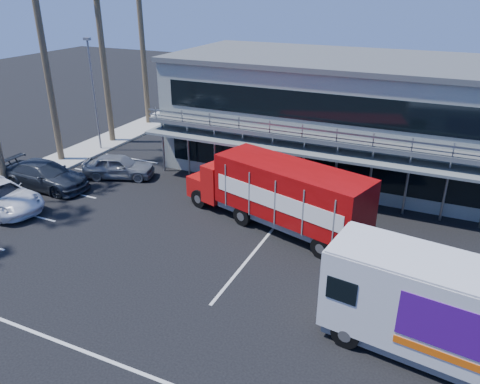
% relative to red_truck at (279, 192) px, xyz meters
% --- Properties ---
extents(ground, '(120.00, 120.00, 0.00)m').
position_rel_red_truck_xyz_m(ground, '(-2.11, -5.21, -1.92)').
color(ground, black).
rests_on(ground, ground).
extents(building, '(22.40, 12.00, 7.30)m').
position_rel_red_truck_xyz_m(building, '(0.89, 9.73, 1.74)').
color(building, gray).
rests_on(building, ground).
extents(curb_strip, '(3.00, 32.00, 0.16)m').
position_rel_red_truck_xyz_m(curb_strip, '(-17.11, 0.79, -1.84)').
color(curb_strip, '#A5A399').
rests_on(curb_strip, ground).
extents(light_pole_far, '(0.50, 0.25, 8.09)m').
position_rel_red_truck_xyz_m(light_pole_far, '(-16.31, 5.79, 2.58)').
color(light_pole_far, gray).
rests_on(light_pole_far, ground).
extents(red_truck, '(10.61, 5.28, 3.49)m').
position_rel_red_truck_xyz_m(red_truck, '(0.00, 0.00, 0.00)').
color(red_truck, '#B20F0E').
rests_on(red_truck, ground).
extents(white_van, '(7.57, 3.44, 3.57)m').
position_rel_red_truck_xyz_m(white_van, '(7.88, -6.46, -0.02)').
color(white_van, silver).
rests_on(white_van, ground).
extents(parked_car_c, '(5.93, 3.65, 1.53)m').
position_rel_red_truck_xyz_m(parked_car_c, '(-14.61, -4.41, -1.15)').
color(parked_car_c, white).
rests_on(parked_car_c, ground).
extents(parked_car_d, '(5.68, 2.41, 1.64)m').
position_rel_red_truck_xyz_m(parked_car_d, '(-14.61, -1.21, -1.10)').
color(parked_car_d, '#272D35').
rests_on(parked_car_d, ground).
extents(parked_car_e, '(4.85, 3.26, 1.53)m').
position_rel_red_truck_xyz_m(parked_car_e, '(-11.61, 1.99, -1.15)').
color(parked_car_e, slate).
rests_on(parked_car_e, ground).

